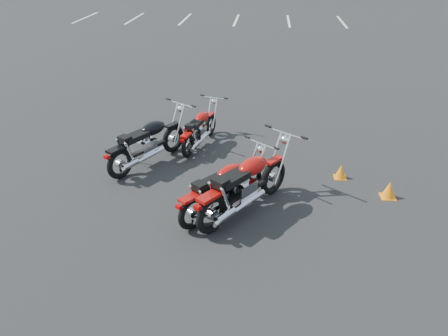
# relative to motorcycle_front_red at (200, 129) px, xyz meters

# --- Properties ---
(ground) EXTENTS (120.00, 120.00, 0.00)m
(ground) POSITION_rel_motorcycle_front_red_xyz_m (0.58, -2.88, -0.41)
(ground) COLOR black
(ground) RESTS_ON ground
(motorcycle_front_red) EXTENTS (0.88, 1.84, 0.91)m
(motorcycle_front_red) POSITION_rel_motorcycle_front_red_xyz_m (0.00, 0.00, 0.00)
(motorcycle_front_red) COLOR black
(motorcycle_front_red) RESTS_ON ground
(motorcycle_second_black) EXTENTS (1.54, 2.09, 1.09)m
(motorcycle_second_black) POSITION_rel_motorcycle_front_red_xyz_m (-0.94, -1.04, 0.08)
(motorcycle_second_black) COLOR black
(motorcycle_second_black) RESTS_ON ground
(motorcycle_third_red) EXTENTS (1.62, 1.85, 1.02)m
(motorcycle_third_red) POSITION_rel_motorcycle_front_red_xyz_m (0.80, -2.67, 0.05)
(motorcycle_third_red) COLOR black
(motorcycle_third_red) RESTS_ON ground
(motorcycle_rear_red) EXTENTS (1.80, 2.18, 1.17)m
(motorcycle_rear_red) POSITION_rel_motorcycle_front_red_xyz_m (1.17, -2.64, 0.12)
(motorcycle_rear_red) COLOR black
(motorcycle_rear_red) RESTS_ON ground
(training_cone_near) EXTENTS (0.24, 0.24, 0.29)m
(training_cone_near) POSITION_rel_motorcycle_front_red_xyz_m (3.01, -1.24, -0.27)
(training_cone_near) COLOR orange
(training_cone_near) RESTS_ON ground
(training_cone_far) EXTENTS (0.27, 0.27, 0.33)m
(training_cone_far) POSITION_rel_motorcycle_front_red_xyz_m (3.79, -1.90, -0.25)
(training_cone_far) COLOR orange
(training_cone_far) RESTS_ON ground
(parking_line_stripes) EXTENTS (15.12, 4.00, 0.01)m
(parking_line_stripes) POSITION_rel_motorcycle_front_red_xyz_m (-1.92, 17.12, -0.41)
(parking_line_stripes) COLOR silver
(parking_line_stripes) RESTS_ON ground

